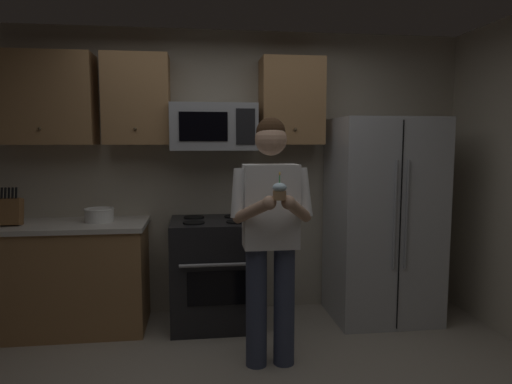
{
  "coord_description": "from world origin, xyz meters",
  "views": [
    {
      "loc": [
        -0.3,
        -2.57,
        1.6
      ],
      "look_at": [
        0.1,
        0.54,
        1.25
      ],
      "focal_mm": 32.24,
      "sensor_mm": 36.0,
      "label": 1
    }
  ],
  "objects_px": {
    "bowl_large_white": "(99,215)",
    "cupcake": "(280,191)",
    "refrigerator": "(382,219)",
    "knife_block": "(11,211)",
    "oven_range": "(215,272)",
    "person": "(271,228)",
    "microwave": "(213,127)"
  },
  "relations": [
    {
      "from": "bowl_large_white",
      "to": "refrigerator",
      "type": "bearing_deg",
      "value": -2.15
    },
    {
      "from": "knife_block",
      "to": "microwave",
      "type": "bearing_deg",
      "value": 5.17
    },
    {
      "from": "oven_range",
      "to": "microwave",
      "type": "xyz_separation_m",
      "value": [
        0.0,
        0.12,
        1.26
      ]
    },
    {
      "from": "bowl_large_white",
      "to": "cupcake",
      "type": "height_order",
      "value": "cupcake"
    },
    {
      "from": "person",
      "to": "cupcake",
      "type": "height_order",
      "value": "person"
    },
    {
      "from": "bowl_large_white",
      "to": "cupcake",
      "type": "relative_size",
      "value": 1.42
    },
    {
      "from": "refrigerator",
      "to": "cupcake",
      "type": "xyz_separation_m",
      "value": [
        -1.15,
        -1.12,
        0.39
      ]
    },
    {
      "from": "refrigerator",
      "to": "cupcake",
      "type": "relative_size",
      "value": 10.35
    },
    {
      "from": "microwave",
      "to": "person",
      "type": "xyz_separation_m",
      "value": [
        0.35,
        -0.95,
        -0.72
      ]
    },
    {
      "from": "cupcake",
      "to": "knife_block",
      "type": "bearing_deg",
      "value": 150.65
    },
    {
      "from": "refrigerator",
      "to": "person",
      "type": "distance_m",
      "value": 1.39
    },
    {
      "from": "microwave",
      "to": "person",
      "type": "height_order",
      "value": "microwave"
    },
    {
      "from": "oven_range",
      "to": "person",
      "type": "distance_m",
      "value": 1.05
    },
    {
      "from": "knife_block",
      "to": "cupcake",
      "type": "bearing_deg",
      "value": -29.35
    },
    {
      "from": "oven_range",
      "to": "refrigerator",
      "type": "distance_m",
      "value": 1.56
    },
    {
      "from": "oven_range",
      "to": "person",
      "type": "xyz_separation_m",
      "value": [
        0.35,
        -0.83,
        0.53
      ]
    },
    {
      "from": "bowl_large_white",
      "to": "cupcake",
      "type": "bearing_deg",
      "value": -42.27
    },
    {
      "from": "oven_range",
      "to": "knife_block",
      "type": "xyz_separation_m",
      "value": [
        -1.65,
        -0.03,
        0.57
      ]
    },
    {
      "from": "knife_block",
      "to": "bowl_large_white",
      "type": "height_order",
      "value": "knife_block"
    },
    {
      "from": "knife_block",
      "to": "bowl_large_white",
      "type": "distance_m",
      "value": 0.68
    },
    {
      "from": "microwave",
      "to": "person",
      "type": "relative_size",
      "value": 0.42
    },
    {
      "from": "bowl_large_white",
      "to": "cupcake",
      "type": "distance_m",
      "value": 1.82
    },
    {
      "from": "microwave",
      "to": "person",
      "type": "distance_m",
      "value": 1.24
    },
    {
      "from": "refrigerator",
      "to": "bowl_large_white",
      "type": "distance_m",
      "value": 2.48
    },
    {
      "from": "microwave",
      "to": "bowl_large_white",
      "type": "relative_size",
      "value": 2.99
    },
    {
      "from": "microwave",
      "to": "refrigerator",
      "type": "xyz_separation_m",
      "value": [
        1.5,
        -0.16,
        -0.82
      ]
    },
    {
      "from": "refrigerator",
      "to": "bowl_large_white",
      "type": "relative_size",
      "value": 7.26
    },
    {
      "from": "knife_block",
      "to": "bowl_large_white",
      "type": "bearing_deg",
      "value": 7.07
    },
    {
      "from": "microwave",
      "to": "knife_block",
      "type": "xyz_separation_m",
      "value": [
        -1.65,
        -0.15,
        -0.68
      ]
    },
    {
      "from": "bowl_large_white",
      "to": "cupcake",
      "type": "xyz_separation_m",
      "value": [
        1.33,
        -1.21,
        0.31
      ]
    },
    {
      "from": "refrigerator",
      "to": "knife_block",
      "type": "bearing_deg",
      "value": 179.82
    },
    {
      "from": "microwave",
      "to": "cupcake",
      "type": "distance_m",
      "value": 1.39
    }
  ]
}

